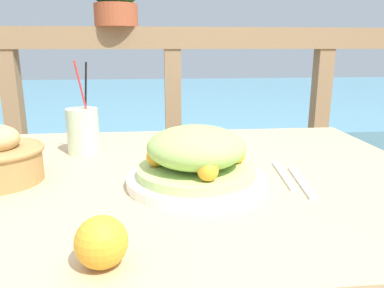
{
  "coord_description": "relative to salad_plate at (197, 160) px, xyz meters",
  "views": [
    {
      "loc": [
        -0.08,
        -0.8,
        1.0
      ],
      "look_at": [
        0.0,
        0.03,
        0.78
      ],
      "focal_mm": 35.0,
      "sensor_mm": 36.0,
      "label": 1
    }
  ],
  "objects": [
    {
      "name": "patio_table",
      "position": [
        -0.0,
        0.07,
        -0.15
      ],
      "size": [
        1.08,
        0.86,
        0.72
      ],
      "color": "tan",
      "rests_on": "ground_plane"
    },
    {
      "name": "railing_fence",
      "position": [
        -0.0,
        0.93,
        -0.04
      ],
      "size": [
        2.8,
        0.08,
        1.08
      ],
      "color": "#937551",
      "rests_on": "ground_plane"
    },
    {
      "name": "sea_backdrop",
      "position": [
        -0.0,
        3.43,
        -0.53
      ],
      "size": [
        12.0,
        4.0,
        0.48
      ],
      "color": "#568EA8",
      "rests_on": "ground_plane"
    },
    {
      "name": "salad_plate",
      "position": [
        0.0,
        0.0,
        0.0
      ],
      "size": [
        0.29,
        0.29,
        0.12
      ],
      "color": "white",
      "rests_on": "patio_table"
    },
    {
      "name": "drink_glass",
      "position": [
        -0.27,
        0.26,
        0.01
      ],
      "size": [
        0.08,
        0.08,
        0.24
      ],
      "color": "beige",
      "rests_on": "patio_table"
    },
    {
      "name": "fork",
      "position": [
        0.22,
        -0.02,
        -0.05
      ],
      "size": [
        0.04,
        0.18,
        0.0
      ],
      "color": "silver",
      "rests_on": "patio_table"
    },
    {
      "name": "knife",
      "position": [
        0.2,
        0.03,
        -0.05
      ],
      "size": [
        0.03,
        0.18,
        0.0
      ],
      "color": "silver",
      "rests_on": "patio_table"
    },
    {
      "name": "orange_near_basket",
      "position": [
        -0.16,
        -0.28,
        -0.02
      ],
      "size": [
        0.07,
        0.07,
        0.07
      ],
      "color": "#F9A328",
      "rests_on": "patio_table"
    }
  ]
}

